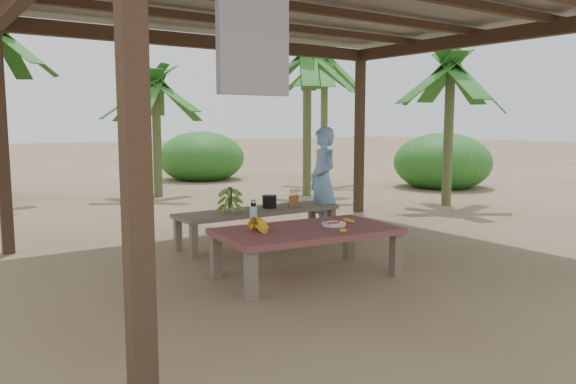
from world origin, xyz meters
TOP-DOWN VIEW (x-y plane):
  - ground at (0.00, 0.00)m, footprint 80.00×80.00m
  - pavilion at (-0.01, -0.01)m, footprint 6.60×5.60m
  - work_table at (-0.44, -0.56)m, footprint 1.89×1.18m
  - bench at (-0.02, 1.06)m, footprint 2.20×0.60m
  - ripe_banana_bunch at (-0.98, -0.43)m, footprint 0.28×0.24m
  - plate at (-0.13, -0.61)m, footprint 0.25×0.25m
  - loose_banana_front at (-0.28, -0.94)m, footprint 0.15×0.10m
  - loose_banana_side at (0.13, -0.55)m, footprint 0.08×0.15m
  - water_flask at (-0.85, -0.20)m, footprint 0.08×0.08m
  - green_banana_stalk at (-0.44, 1.07)m, footprint 0.29×0.29m
  - cooking_pot at (0.16, 1.09)m, footprint 0.19×0.19m
  - skewer_rack at (0.50, 1.01)m, footprint 0.18×0.08m
  - woman at (1.03, 1.05)m, footprint 0.47×0.62m
  - banana_plant_ne at (3.33, 4.56)m, footprint 1.80×1.80m
  - banana_plant_n at (0.65, 6.23)m, footprint 1.80×1.80m
  - banana_plant_e at (4.70, 1.94)m, footprint 1.80×1.80m
  - banana_plant_far at (5.12, 6.26)m, footprint 1.80×1.80m

SIDE VIEW (x-z plane):
  - ground at x=0.00m, z-range 0.00..0.00m
  - bench at x=-0.02m, z-range 0.17..0.62m
  - work_table at x=-0.44m, z-range 0.18..0.68m
  - plate at x=-0.13m, z-range 0.50..0.54m
  - loose_banana_front at x=-0.28m, z-range 0.50..0.54m
  - loose_banana_side at x=0.13m, z-range 0.50..0.54m
  - cooking_pot at x=0.16m, z-range 0.45..0.61m
  - skewer_rack at x=0.50m, z-range 0.45..0.69m
  - ripe_banana_bunch at x=-0.98m, z-range 0.50..0.66m
  - green_banana_stalk at x=-0.44m, z-range 0.45..0.78m
  - water_flask at x=-0.85m, z-range 0.48..0.76m
  - woman at x=1.03m, z-range 0.00..1.51m
  - banana_plant_n at x=0.65m, z-range 0.84..3.47m
  - banana_plant_e at x=4.70m, z-range 0.95..3.81m
  - banana_plant_ne at x=3.33m, z-range 1.12..4.34m
  - pavilion at x=-0.01m, z-range 1.30..4.25m
  - banana_plant_far at x=5.12m, z-range 1.20..4.61m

